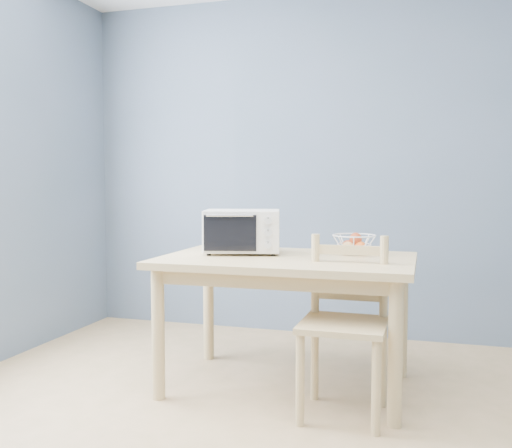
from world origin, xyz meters
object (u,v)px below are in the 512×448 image
(dining_table, at_px, (287,275))
(fruit_basket, at_px, (354,244))
(dining_chair, at_px, (345,327))
(toaster_oven, at_px, (239,231))

(dining_table, xyz_separation_m, fruit_basket, (0.35, 0.20, 0.16))
(fruit_basket, height_order, dining_chair, dining_chair)
(fruit_basket, bearing_deg, dining_chair, -87.99)
(toaster_oven, height_order, fruit_basket, toaster_oven)
(dining_chair, bearing_deg, toaster_oven, 153.45)
(fruit_basket, relative_size, dining_chair, 0.31)
(toaster_oven, distance_m, fruit_basket, 0.67)
(dining_table, distance_m, dining_chair, 0.50)
(toaster_oven, bearing_deg, dining_chair, -41.22)
(dining_table, relative_size, fruit_basket, 5.07)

